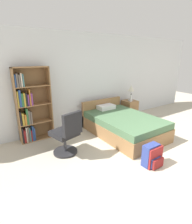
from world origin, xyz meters
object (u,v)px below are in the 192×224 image
nightstand (129,109)px  office_chair (67,135)px  backpack_blue (151,156)px  backpack_red (153,157)px  bed (122,124)px  water_bottle (131,98)px  table_lamp (131,89)px  bookshelf (30,108)px

nightstand → office_chair: bearing=-160.6°
backpack_blue → backpack_red: size_ratio=1.08×
bed → water_bottle: bearing=35.5°
bed → backpack_blue: bed is taller
bed → office_chair: 1.68m
backpack_blue → nightstand: bearing=54.4°
backpack_blue → office_chair: bearing=132.3°
office_chair → nightstand: size_ratio=1.62×
water_bottle → backpack_blue: size_ratio=0.60×
bed → table_lamp: (1.07, 0.81, 0.71)m
bookshelf → office_chair: 1.23m
table_lamp → backpack_red: size_ratio=1.26×
backpack_blue → backpack_red: bearing=-47.4°
nightstand → bookshelf: bearing=177.5°
water_bottle → backpack_blue: 2.63m
bookshelf → nightstand: (3.14, -0.14, -0.53)m
nightstand → backpack_red: (-1.55, -2.22, -0.11)m
bed → backpack_red: bed is taller
bookshelf → backpack_red: (1.59, -2.36, -0.64)m
office_chair → backpack_blue: 1.70m
office_chair → table_lamp: (2.73, 0.96, 0.52)m
table_lamp → water_bottle: size_ratio=1.95×
water_bottle → nightstand: bearing=57.7°
bookshelf → backpack_blue: bookshelf is taller
bed → nightstand: bearing=37.5°
bed → bookshelf: bearing=155.8°
water_bottle → bed: bearing=-144.5°
water_bottle → backpack_red: 2.64m
backpack_red → office_chair: bearing=132.3°
bookshelf → backpack_red: bearing=-56.0°
bed → table_lamp: bearing=37.1°
backpack_red → nightstand: bearing=55.2°
water_bottle → backpack_blue: (-1.51, -2.09, -0.51)m
bookshelf → bed: (2.09, -0.94, -0.57)m
bed → office_chair: office_chair is taller
water_bottle → backpack_red: water_bottle is taller
bed → table_lamp: 1.52m
nightstand → backpack_red: nightstand is taller
nightstand → water_bottle: (-0.07, -0.11, 0.42)m
bed → nightstand: size_ratio=3.47×
office_chair → backpack_red: bearing=-47.7°
bookshelf → table_lamp: bookshelf is taller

